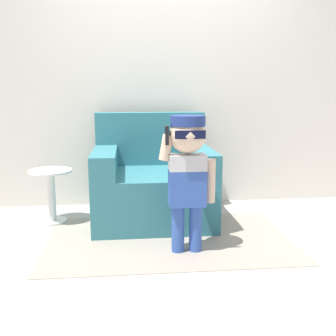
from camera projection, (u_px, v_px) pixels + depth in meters
The scene contains 6 objects.
ground_plane at pixel (171, 223), 3.53m from camera, with size 10.00×10.00×0.00m, color #ADA89E.
wall_back at pixel (164, 77), 3.95m from camera, with size 10.00×0.05×2.60m.
armchair at pixel (152, 183), 3.58m from camera, with size 1.04×0.93×0.96m.
person_child at pixel (188, 163), 2.77m from camera, with size 0.41×0.30×0.99m.
side_table at pixel (51, 191), 3.49m from camera, with size 0.38×0.38×0.48m.
rug at pixel (170, 239), 3.13m from camera, with size 1.91×1.20×0.01m.
Camera 1 is at (-0.38, -3.35, 1.16)m, focal length 42.00 mm.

